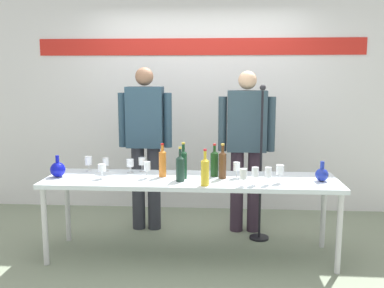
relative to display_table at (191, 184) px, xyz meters
name	(u,v)px	position (x,y,z in m)	size (l,w,h in m)	color
ground_plane	(191,255)	(0.00, 0.00, -0.69)	(10.00, 10.00, 0.00)	gray
back_wall	(200,90)	(0.00, 1.53, 0.81)	(5.65, 0.11, 3.00)	silver
display_table	(191,184)	(0.00, 0.00, 0.00)	(2.68, 0.67, 0.75)	silver
decanter_blue_left	(58,169)	(-1.24, -0.03, 0.13)	(0.14, 0.14, 0.20)	#0E14AF
decanter_blue_right	(322,174)	(1.17, -0.03, 0.12)	(0.12, 0.12, 0.18)	#1B2D99
presenter_left	(145,139)	(-0.54, 0.70, 0.31)	(0.58, 0.22, 1.77)	#2D2F38
presenter_right	(246,141)	(0.54, 0.70, 0.29)	(0.60, 0.22, 1.73)	#342534
wine_bottle_0	(183,163)	(-0.07, -0.01, 0.20)	(0.07, 0.07, 0.33)	#133A22
wine_bottle_1	(205,171)	(0.14, -0.26, 0.18)	(0.07, 0.07, 0.32)	gold
wine_bottle_2	(223,164)	(0.29, 0.02, 0.19)	(0.07, 0.07, 0.32)	#4C2D17
wine_bottle_3	(163,162)	(-0.27, 0.05, 0.19)	(0.07, 0.07, 0.31)	orange
wine_bottle_4	(180,167)	(-0.09, -0.12, 0.18)	(0.08, 0.08, 0.31)	#173126
wine_bottle_5	(214,162)	(0.21, 0.10, 0.18)	(0.07, 0.07, 0.31)	#153B16
wine_glass_left_0	(102,168)	(-0.81, -0.06, 0.15)	(0.07, 0.07, 0.13)	white
wine_glass_left_1	(142,161)	(-0.50, 0.24, 0.16)	(0.07, 0.07, 0.14)	white
wine_glass_left_2	(130,163)	(-0.60, 0.19, 0.15)	(0.07, 0.07, 0.13)	white
wine_glass_left_3	(106,162)	(-0.86, 0.24, 0.15)	(0.06, 0.06, 0.14)	white
wine_glass_left_4	(147,167)	(-0.40, -0.02, 0.16)	(0.06, 0.06, 0.15)	white
wine_glass_left_5	(88,161)	(-1.03, 0.22, 0.16)	(0.07, 0.07, 0.15)	white
wine_glass_right_0	(268,173)	(0.68, -0.19, 0.16)	(0.06, 0.06, 0.15)	white
wine_glass_right_1	(243,174)	(0.46, -0.26, 0.16)	(0.06, 0.06, 0.15)	white
wine_glass_right_2	(237,167)	(0.42, 0.04, 0.16)	(0.06, 0.06, 0.15)	white
wine_glass_right_3	(255,173)	(0.57, -0.21, 0.16)	(0.06, 0.06, 0.16)	white
wine_glass_right_4	(280,170)	(0.79, -0.12, 0.17)	(0.07, 0.07, 0.16)	white
microphone_stand	(260,188)	(0.68, 0.47, -0.16)	(0.20, 0.20, 1.59)	black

